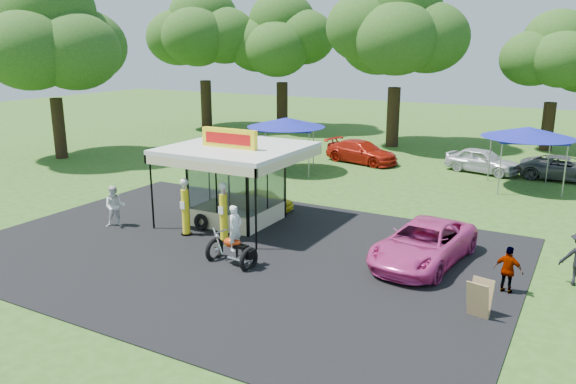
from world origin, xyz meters
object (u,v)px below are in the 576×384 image
(bg_car_a, at_px, (259,148))
(gas_station_kiosk, at_px, (237,183))
(a_frame_sign, at_px, (479,299))
(bg_car_b, at_px, (362,152))
(pink_sedan, at_px, (423,244))
(spectator_west, at_px, (115,207))
(tent_west, at_px, (286,123))
(bg_car_d, at_px, (566,168))
(kiosk_car, at_px, (264,200))
(motorcycle, at_px, (234,241))
(gas_pump_right, at_px, (224,214))
(bg_car_c, at_px, (482,161))
(spectator_east_b, at_px, (508,270))
(tent_east, at_px, (528,133))
(gas_pump_left, at_px, (185,208))

(bg_car_a, bearing_deg, gas_station_kiosk, -120.59)
(a_frame_sign, height_order, bg_car_b, bg_car_b)
(pink_sedan, distance_m, spectator_west, 12.80)
(bg_car_a, xyz_separation_m, tent_west, (3.54, -2.49, 2.27))
(spectator_west, xyz_separation_m, bg_car_d, (16.14, 18.76, -0.22))
(kiosk_car, relative_size, pink_sedan, 0.54)
(bg_car_d, bearing_deg, a_frame_sign, 177.08)
(bg_car_d, bearing_deg, motorcycle, 154.92)
(a_frame_sign, bearing_deg, gas_pump_right, -179.10)
(a_frame_sign, relative_size, spectator_west, 0.62)
(bg_car_a, height_order, bg_car_c, bg_car_c)
(motorcycle, relative_size, tent_west, 0.49)
(a_frame_sign, height_order, tent_west, tent_west)
(motorcycle, distance_m, spectator_east_b, 9.03)
(a_frame_sign, distance_m, bg_car_a, 24.12)
(gas_station_kiosk, distance_m, gas_pump_right, 2.63)
(kiosk_car, height_order, tent_east, tent_east)
(kiosk_car, distance_m, bg_car_b, 12.33)
(gas_pump_right, distance_m, spectator_east_b, 10.50)
(kiosk_car, relative_size, bg_car_d, 0.57)
(motorcycle, bearing_deg, bg_car_b, 105.48)
(a_frame_sign, relative_size, bg_car_a, 0.26)
(gas_pump_right, height_order, spectator_east_b, gas_pump_right)
(tent_east, bearing_deg, spectator_west, -132.66)
(gas_pump_right, xyz_separation_m, kiosk_car, (-0.95, 4.58, -0.68))
(gas_pump_right, height_order, kiosk_car, gas_pump_right)
(gas_station_kiosk, relative_size, bg_car_a, 1.24)
(bg_car_a, relative_size, tent_west, 0.92)
(gas_pump_left, relative_size, tent_east, 0.50)
(gas_pump_left, relative_size, bg_car_a, 0.55)
(bg_car_c, bearing_deg, bg_car_d, -71.99)
(gas_station_kiosk, bearing_deg, bg_car_c, 64.16)
(gas_pump_left, relative_size, bg_car_d, 0.49)
(gas_pump_right, xyz_separation_m, tent_east, (9.17, 14.79, 1.87))
(spectator_east_b, xyz_separation_m, bg_car_d, (0.55, 17.64, -0.09))
(gas_station_kiosk, distance_m, spectator_west, 5.26)
(spectator_east_b, height_order, tent_west, tent_west)
(kiosk_car, relative_size, spectator_east_b, 1.83)
(bg_car_c, xyz_separation_m, tent_east, (2.70, -2.91, 2.28))
(pink_sedan, distance_m, tent_east, 13.49)
(pink_sedan, bearing_deg, a_frame_sign, -45.57)
(motorcycle, bearing_deg, bg_car_d, 72.08)
(bg_car_d, bearing_deg, gas_pump_right, 148.55)
(bg_car_b, distance_m, tent_west, 6.00)
(spectator_west, relative_size, spectator_east_b, 1.17)
(spectator_west, relative_size, tent_west, 0.38)
(bg_car_c, relative_size, bg_car_d, 0.89)
(gas_pump_right, relative_size, pink_sedan, 0.46)
(bg_car_d, height_order, tent_west, tent_west)
(a_frame_sign, bearing_deg, bg_car_a, 147.48)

